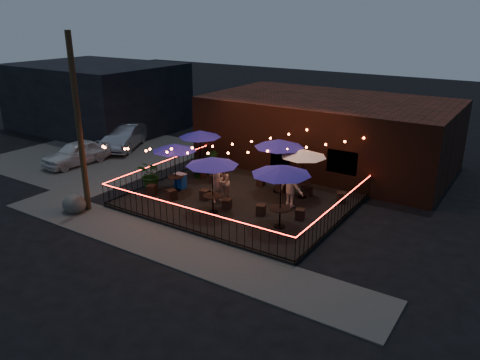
# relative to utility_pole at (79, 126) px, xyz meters

# --- Properties ---
(ground) EXTENTS (110.00, 110.00, 0.00)m
(ground) POSITION_rel_utility_pole_xyz_m (5.40, 2.60, -4.00)
(ground) COLOR black
(ground) RESTS_ON ground
(patio) EXTENTS (10.00, 8.00, 0.15)m
(patio) POSITION_rel_utility_pole_xyz_m (5.40, 4.60, -3.92)
(patio) COLOR black
(patio) RESTS_ON ground
(sidewalk) EXTENTS (18.00, 2.50, 0.05)m
(sidewalk) POSITION_rel_utility_pole_xyz_m (5.40, -0.65, -3.98)
(sidewalk) COLOR #413F3C
(sidewalk) RESTS_ON ground
(parking_lot) EXTENTS (11.00, 12.00, 0.02)m
(parking_lot) POSITION_rel_utility_pole_xyz_m (-6.60, 6.60, -3.99)
(parking_lot) COLOR #413F3C
(parking_lot) RESTS_ON ground
(brick_building) EXTENTS (14.00, 8.00, 4.00)m
(brick_building) POSITION_rel_utility_pole_xyz_m (6.40, 12.59, -2.00)
(brick_building) COLOR #33180E
(brick_building) RESTS_ON ground
(background_building) EXTENTS (12.00, 9.00, 5.00)m
(background_building) POSITION_rel_utility_pole_xyz_m (-12.60, 11.60, -1.50)
(background_building) COLOR black
(background_building) RESTS_ON ground
(utility_pole) EXTENTS (0.26, 0.26, 8.00)m
(utility_pole) POSITION_rel_utility_pole_xyz_m (0.00, 0.00, 0.00)
(utility_pole) COLOR #322114
(utility_pole) RESTS_ON ground
(fence_front) EXTENTS (10.00, 0.04, 1.04)m
(fence_front) POSITION_rel_utility_pole_xyz_m (5.40, 0.60, -3.34)
(fence_front) COLOR black
(fence_front) RESTS_ON patio
(fence_left) EXTENTS (0.04, 8.00, 1.04)m
(fence_left) POSITION_rel_utility_pole_xyz_m (0.40, 4.60, -3.34)
(fence_left) COLOR black
(fence_left) RESTS_ON patio
(fence_right) EXTENTS (0.04, 8.00, 1.04)m
(fence_right) POSITION_rel_utility_pole_xyz_m (10.40, 4.60, -3.34)
(fence_right) COLOR black
(fence_right) RESTS_ON patio
(festoon_lights) EXTENTS (10.02, 8.72, 1.32)m
(festoon_lights) POSITION_rel_utility_pole_xyz_m (4.39, 4.30, -1.48)
(festoon_lights) COLOR #FF5829
(festoon_lights) RESTS_ON ground
(cafe_table_0) EXTENTS (2.90, 2.90, 2.45)m
(cafe_table_0) POSITION_rel_utility_pole_xyz_m (2.01, 3.89, -1.61)
(cafe_table_0) COLOR black
(cafe_table_0) RESTS_ON patio
(cafe_table_1) EXTENTS (2.76, 2.76, 2.55)m
(cafe_table_1) POSITION_rel_utility_pole_xyz_m (1.60, 6.47, -1.52)
(cafe_table_1) COLOR black
(cafe_table_1) RESTS_ON patio
(cafe_table_2) EXTENTS (2.50, 2.50, 2.60)m
(cafe_table_2) POSITION_rel_utility_pole_xyz_m (5.20, 2.72, -1.48)
(cafe_table_2) COLOR black
(cafe_table_2) RESTS_ON patio
(cafe_table_3) EXTENTS (3.23, 3.23, 2.72)m
(cafe_table_3) POSITION_rel_utility_pole_xyz_m (6.39, 6.59, -1.36)
(cafe_table_3) COLOR black
(cafe_table_3) RESTS_ON patio
(cafe_table_4) EXTENTS (3.05, 3.05, 2.74)m
(cafe_table_4) POSITION_rel_utility_pole_xyz_m (8.46, 3.00, -1.35)
(cafe_table_4) COLOR black
(cafe_table_4) RESTS_ON patio
(cafe_table_5) EXTENTS (2.61, 2.61, 2.43)m
(cafe_table_5) POSITION_rel_utility_pole_xyz_m (7.75, 6.53, -1.63)
(cafe_table_5) COLOR black
(cafe_table_5) RESTS_ON patio
(bistro_chair_0) EXTENTS (0.52, 0.52, 0.49)m
(bistro_chair_0) POSITION_rel_utility_pole_xyz_m (1.36, 2.81, -3.60)
(bistro_chair_0) COLOR black
(bistro_chair_0) RESTS_ON patio
(bistro_chair_1) EXTENTS (0.53, 0.53, 0.49)m
(bistro_chair_1) POSITION_rel_utility_pole_xyz_m (2.62, 2.84, -3.60)
(bistro_chair_1) COLOR black
(bistro_chair_1) RESTS_ON patio
(bistro_chair_2) EXTENTS (0.46, 0.46, 0.48)m
(bistro_chair_2) POSITION_rel_utility_pole_xyz_m (1.85, 6.15, -3.61)
(bistro_chair_2) COLOR black
(bistro_chair_2) RESTS_ON patio
(bistro_chair_3) EXTENTS (0.48, 0.48, 0.45)m
(bistro_chair_3) POSITION_rel_utility_pole_xyz_m (2.96, 5.85, -3.62)
(bistro_chair_3) COLOR black
(bistro_chair_3) RESTS_ON patio
(bistro_chair_4) EXTENTS (0.42, 0.42, 0.48)m
(bistro_chair_4) POSITION_rel_utility_pole_xyz_m (3.96, 3.73, -3.61)
(bistro_chair_4) COLOR black
(bistro_chair_4) RESTS_ON patio
(bistro_chair_5) EXTENTS (0.49, 0.49, 0.46)m
(bistro_chair_5) POSITION_rel_utility_pole_xyz_m (5.50, 3.37, -3.62)
(bistro_chair_5) COLOR black
(bistro_chair_5) RESTS_ON patio
(bistro_chair_6) EXTENTS (0.45, 0.45, 0.46)m
(bistro_chair_6) POSITION_rel_utility_pole_xyz_m (5.22, 6.86, -3.62)
(bistro_chair_6) COLOR black
(bistro_chair_6) RESTS_ON patio
(bistro_chair_7) EXTENTS (0.43, 0.43, 0.48)m
(bistro_chair_7) POSITION_rel_utility_pole_xyz_m (6.55, 6.63, -3.61)
(bistro_chair_7) COLOR black
(bistro_chair_7) RESTS_ON patio
(bistro_chair_8) EXTENTS (0.52, 0.52, 0.47)m
(bistro_chair_8) POSITION_rel_utility_pole_xyz_m (7.16, 3.65, -3.61)
(bistro_chair_8) COLOR black
(bistro_chair_8) RESTS_ON patio
(bistro_chair_9) EXTENTS (0.48, 0.48, 0.46)m
(bistro_chair_9) POSITION_rel_utility_pole_xyz_m (8.82, 4.21, -3.62)
(bistro_chair_9) COLOR black
(bistro_chair_9) RESTS_ON patio
(bistro_chair_10) EXTENTS (0.38, 0.38, 0.43)m
(bistro_chair_10) POSITION_rel_utility_pole_xyz_m (7.88, 6.95, -3.63)
(bistro_chair_10) COLOR black
(bistro_chair_10) RESTS_ON patio
(bistro_chair_11) EXTENTS (0.54, 0.54, 0.50)m
(bistro_chair_11) POSITION_rel_utility_pole_xyz_m (9.61, 6.99, -3.60)
(bistro_chair_11) COLOR black
(bistro_chair_11) RESTS_ON patio
(patron_a) EXTENTS (0.68, 0.80, 1.87)m
(patron_a) POSITION_rel_utility_pole_xyz_m (4.63, 3.85, -2.92)
(patron_a) COLOR tan
(patron_a) RESTS_ON patio
(patron_b) EXTENTS (0.95, 1.06, 1.81)m
(patron_b) POSITION_rel_utility_pole_xyz_m (4.70, 4.20, -2.95)
(patron_b) COLOR #E0B78E
(patron_b) RESTS_ON patio
(patron_c) EXTENTS (1.27, 0.78, 1.91)m
(patron_c) POSITION_rel_utility_pole_xyz_m (7.82, 5.23, -2.90)
(patron_c) COLOR tan
(patron_c) RESTS_ON patio
(potted_shrub_a) EXTENTS (1.37, 1.19, 1.51)m
(potted_shrub_a) POSITION_rel_utility_pole_xyz_m (0.83, 3.40, -3.10)
(potted_shrub_a) COLOR #0E410F
(potted_shrub_a) RESTS_ON patio
(potted_shrub_b) EXTENTS (0.70, 0.58, 1.22)m
(potted_shrub_b) POSITION_rel_utility_pole_xyz_m (1.84, 5.98, -3.24)
(potted_shrub_b) COLOR #0D380D
(potted_shrub_b) RESTS_ON patio
(potted_shrub_c) EXTENTS (0.80, 0.80, 1.30)m
(potted_shrub_c) POSITION_rel_utility_pole_xyz_m (1.94, 6.99, -3.20)
(potted_shrub_c) COLOR #143B0E
(potted_shrub_c) RESTS_ON patio
(cooler) EXTENTS (0.62, 0.47, 0.78)m
(cooler) POSITION_rel_utility_pole_xyz_m (1.95, 4.30, -3.46)
(cooler) COLOR #0F3FA3
(cooler) RESTS_ON patio
(boulder) EXTENTS (1.07, 0.93, 0.80)m
(boulder) POSITION_rel_utility_pole_xyz_m (-0.30, -0.53, -3.60)
(boulder) COLOR #474843
(boulder) RESTS_ON ground
(car_white) EXTENTS (1.95, 4.26, 1.42)m
(car_white) POSITION_rel_utility_pole_xyz_m (-6.19, 4.30, -3.29)
(car_white) COLOR silver
(car_white) RESTS_ON ground
(car_silver) EXTENTS (3.67, 5.11, 1.60)m
(car_silver) POSITION_rel_utility_pole_xyz_m (-6.38, 8.39, -3.20)
(car_silver) COLOR #95959C
(car_silver) RESTS_ON ground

